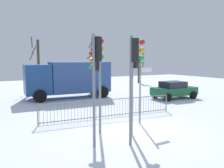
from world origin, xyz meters
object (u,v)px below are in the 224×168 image
bare_tree_right (139,68)px  delivery_truck (69,78)px  traffic_light_mid_right (135,66)px  bare_tree_left (95,62)px  traffic_light_foreground_left (96,65)px  bare_tree_centre (38,64)px  direction_sign_post (141,90)px  traffic_light_rear_left (97,71)px  car_green_trailing (174,90)px  traffic_light_foreground_right (134,69)px

bare_tree_right → delivery_truck: bearing=-149.2°
traffic_light_mid_right → delivery_truck: bearing=-142.8°
delivery_truck → bare_tree_right: bearing=-145.9°
delivery_truck → bare_tree_left: (5.55, 6.67, 1.29)m
bare_tree_left → bare_tree_right: bare_tree_left is taller
traffic_light_foreground_left → bare_tree_left: (8.17, 17.90, -0.09)m
bare_tree_left → traffic_light_foreground_left: bearing=-114.5°
bare_tree_right → bare_tree_centre: bearing=-174.4°
direction_sign_post → bare_tree_right: bearing=51.7°
direction_sign_post → traffic_light_mid_right: bearing=-133.4°
traffic_light_rear_left → car_green_trailing: (9.62, 5.21, -2.04)m
bare_tree_centre → traffic_light_foreground_right: bearing=-87.3°
traffic_light_mid_right → traffic_light_foreground_left: size_ratio=0.99×
traffic_light_mid_right → traffic_light_foreground_left: 1.44m
traffic_light_rear_left → direction_sign_post: size_ratio=1.23×
car_green_trailing → bare_tree_right: size_ratio=0.85×
traffic_light_foreground_left → traffic_light_foreground_right: bearing=84.7°
bare_tree_left → bare_tree_centre: (-6.89, -0.42, -0.18)m
traffic_light_foreground_right → car_green_trailing: 10.40m
car_green_trailing → bare_tree_centre: (-9.01, 10.85, 2.08)m
bare_tree_left → traffic_light_rear_left: bearing=-114.5°
traffic_light_rear_left → traffic_light_foreground_left: size_ratio=0.90×
traffic_light_mid_right → traffic_light_foreground_right: bearing=-169.3°
delivery_truck → bare_tree_right: 14.89m
traffic_light_rear_left → traffic_light_mid_right: (0.63, -2.06, 0.28)m
traffic_light_foreground_right → traffic_light_mid_right: traffic_light_mid_right is taller
traffic_light_foreground_right → bare_tree_right: bearing=120.1°
direction_sign_post → bare_tree_left: size_ratio=0.56×
traffic_light_rear_left → bare_tree_right: (14.74, 17.44, -0.67)m
traffic_light_rear_left → bare_tree_right: 22.85m
traffic_light_foreground_left → bare_tree_left: bare_tree_left is taller
traffic_light_foreground_left → car_green_trailing: bearing=101.9°
bare_tree_left → bare_tree_centre: bare_tree_centre is taller
traffic_light_rear_left → bare_tree_centre: bearing=45.4°
traffic_light_rear_left → bare_tree_left: (7.51, 16.48, 0.22)m
delivery_truck → traffic_light_foreground_left: bearing=80.1°
traffic_light_foreground_left → delivery_truck: bearing=145.9°
car_green_trailing → bare_tree_right: 13.33m
delivery_truck → bare_tree_centre: bare_tree_centre is taller
bare_tree_left → bare_tree_centre: size_ratio=0.98×
bare_tree_left → traffic_light_mid_right: bearing=-110.4°
traffic_light_mid_right → bare_tree_left: (6.88, 18.54, -0.05)m
traffic_light_rear_left → bare_tree_centre: bare_tree_centre is taller
bare_tree_right → direction_sign_post: bearing=-125.2°
bare_tree_centre → bare_tree_right: bare_tree_centre is taller
traffic_light_foreground_right → traffic_light_mid_right: bearing=-56.7°
traffic_light_foreground_left → bare_tree_right: bare_tree_right is taller
traffic_light_foreground_right → traffic_light_foreground_left: (-2.09, -0.58, 0.23)m
direction_sign_post → bare_tree_right: bare_tree_right is taller
traffic_light_mid_right → delivery_truck: size_ratio=0.59×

